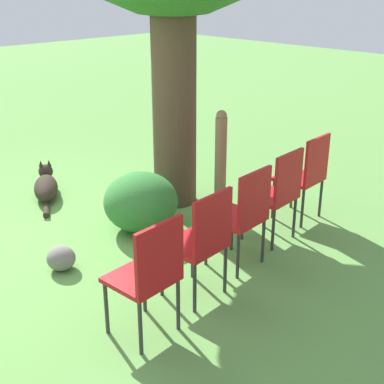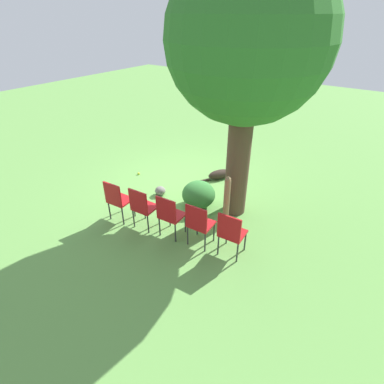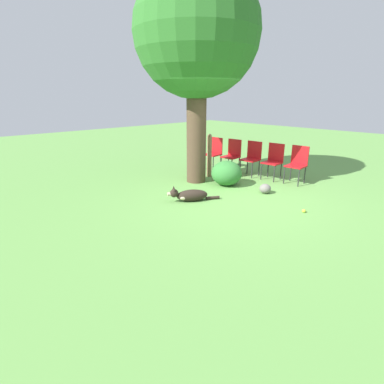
# 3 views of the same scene
# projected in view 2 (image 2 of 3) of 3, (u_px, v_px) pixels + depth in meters

# --- Properties ---
(ground_plane) EXTENTS (30.00, 30.00, 0.00)m
(ground_plane) POSITION_uv_depth(u_px,v_px,m) (187.00, 187.00, 7.77)
(ground_plane) COLOR #609947
(oak_tree) EXTENTS (2.91, 2.91, 4.95)m
(oak_tree) POSITION_uv_depth(u_px,v_px,m) (248.00, 43.00, 5.08)
(oak_tree) COLOR #4C3828
(oak_tree) RESTS_ON ground_plane
(dog) EXTENTS (1.01, 0.66, 0.35)m
(dog) POSITION_uv_depth(u_px,v_px,m) (222.00, 174.00, 8.11)
(dog) COLOR #2D231C
(dog) RESTS_ON ground_plane
(fence_post) EXTENTS (0.13, 0.13, 1.16)m
(fence_post) POSITION_uv_depth(u_px,v_px,m) (226.00, 202.00, 6.08)
(fence_post) COLOR #846647
(fence_post) RESTS_ON ground_plane
(red_chair_0) EXTENTS (0.45, 0.47, 0.94)m
(red_chair_0) POSITION_uv_depth(u_px,v_px,m) (117.00, 199.00, 6.27)
(red_chair_0) COLOR #B21419
(red_chair_0) RESTS_ON ground_plane
(red_chair_1) EXTENTS (0.45, 0.47, 0.94)m
(red_chair_1) POSITION_uv_depth(u_px,v_px,m) (142.00, 206.00, 6.03)
(red_chair_1) COLOR #B21419
(red_chair_1) RESTS_ON ground_plane
(red_chair_2) EXTENTS (0.45, 0.47, 0.94)m
(red_chair_2) POSITION_uv_depth(u_px,v_px,m) (169.00, 214.00, 5.79)
(red_chair_2) COLOR #B21419
(red_chair_2) RESTS_ON ground_plane
(red_chair_3) EXTENTS (0.45, 0.47, 0.94)m
(red_chair_3) POSITION_uv_depth(u_px,v_px,m) (199.00, 222.00, 5.56)
(red_chair_3) COLOR #B21419
(red_chair_3) RESTS_ON ground_plane
(red_chair_4) EXTENTS (0.45, 0.47, 0.94)m
(red_chair_4) POSITION_uv_depth(u_px,v_px,m) (231.00, 232.00, 5.32)
(red_chair_4) COLOR #B21419
(red_chair_4) RESTS_ON ground_plane
(tennis_ball) EXTENTS (0.07, 0.07, 0.07)m
(tennis_ball) POSITION_uv_depth(u_px,v_px,m) (139.00, 173.00, 8.33)
(tennis_ball) COLOR #CCE033
(tennis_ball) RESTS_ON ground_plane
(garden_rock) EXTENTS (0.26, 0.26, 0.22)m
(garden_rock) POSITION_uv_depth(u_px,v_px,m) (160.00, 191.00, 7.38)
(garden_rock) COLOR slate
(garden_rock) RESTS_ON ground_plane
(low_shrub) EXTENTS (0.76, 0.76, 0.61)m
(low_shrub) POSITION_uv_depth(u_px,v_px,m) (199.00, 194.00, 6.86)
(low_shrub) COLOR #337533
(low_shrub) RESTS_ON ground_plane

